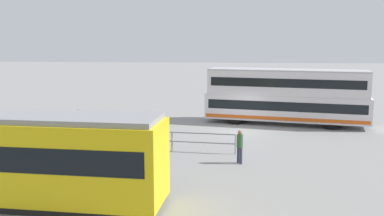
# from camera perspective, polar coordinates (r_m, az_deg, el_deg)

# --- Properties ---
(ground_plane) EXTENTS (160.00, 160.00, 0.00)m
(ground_plane) POSITION_cam_1_polar(r_m,az_deg,el_deg) (30.04, 5.98, -2.90)
(ground_plane) COLOR gray
(double_decker_bus) EXTENTS (11.60, 4.77, 3.91)m
(double_decker_bus) POSITION_cam_1_polar(r_m,az_deg,el_deg) (32.55, 11.85, 1.44)
(double_decker_bus) COLOR silver
(double_decker_bus) RESTS_ON ground
(pedestrian_near_railing) EXTENTS (0.40, 0.40, 1.62)m
(pedestrian_near_railing) POSITION_cam_1_polar(r_m,az_deg,el_deg) (23.64, -5.00, -3.83)
(pedestrian_near_railing) COLOR black
(pedestrian_near_railing) RESTS_ON ground
(pedestrian_crossing) EXTENTS (0.44, 0.44, 1.67)m
(pedestrian_crossing) POSITION_cam_1_polar(r_m,az_deg,el_deg) (22.21, 6.07, -4.61)
(pedestrian_crossing) COLOR #33384C
(pedestrian_crossing) RESTS_ON ground
(pedestrian_railing) EXTENTS (6.92, 0.85, 1.08)m
(pedestrian_railing) POSITION_cam_1_polar(r_m,az_deg,el_deg) (24.55, -2.54, -3.79)
(pedestrian_railing) COLOR gray
(pedestrian_railing) RESTS_ON ground
(info_sign) EXTENTS (1.15, 0.20, 2.27)m
(info_sign) POSITION_cam_1_polar(r_m,az_deg,el_deg) (25.32, -14.16, -1.73)
(info_sign) COLOR slate
(info_sign) RESTS_ON ground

